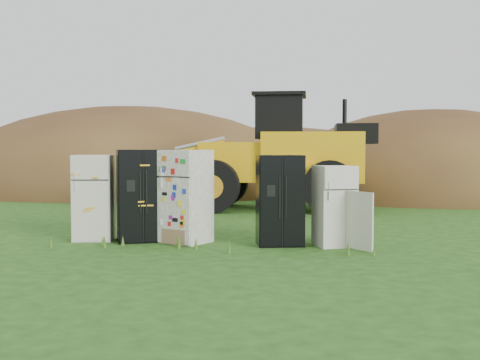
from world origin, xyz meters
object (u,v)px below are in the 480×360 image
object	(u,v)px
wheel_loader	(251,152)
fridge_black_right	(280,200)
fridge_open_door	(335,206)
fridge_leftmost	(94,198)
fridge_black_side	(142,195)
fridge_sticker	(186,196)

from	to	relation	value
wheel_loader	fridge_black_right	bearing A→B (deg)	-79.75
fridge_black_right	wheel_loader	distance (m)	7.17
fridge_black_right	fridge_open_door	world-z (taller)	fridge_black_right
fridge_black_right	fridge_open_door	distance (m)	1.08
fridge_leftmost	fridge_black_side	size ratio (longest dim) A/B	0.94
fridge_open_door	wheel_loader	size ratio (longest dim) A/B	0.21
fridge_black_side	fridge_open_door	bearing A→B (deg)	-23.86
fridge_black_side	wheel_loader	xyz separation A→B (m)	(1.30, 6.86, 0.87)
fridge_leftmost	fridge_open_door	size ratio (longest dim) A/B	1.13
fridge_leftmost	fridge_sticker	distance (m)	1.98
fridge_open_door	fridge_black_right	bearing A→B (deg)	159.32
fridge_leftmost	fridge_open_door	xyz separation A→B (m)	(4.97, 0.06, -0.10)
fridge_open_door	fridge_sticker	bearing A→B (deg)	157.75
wheel_loader	fridge_leftmost	bearing A→B (deg)	-111.03
fridge_black_right	wheel_loader	size ratio (longest dim) A/B	0.24
wheel_loader	fridge_sticker	bearing A→B (deg)	-95.40
fridge_leftmost	wheel_loader	distance (m)	7.38
fridge_sticker	wheel_loader	distance (m)	6.98
fridge_sticker	fridge_leftmost	bearing A→B (deg)	-155.51
fridge_leftmost	fridge_sticker	world-z (taller)	fridge_sticker
fridge_leftmost	fridge_open_door	bearing A→B (deg)	-11.02
fridge_black_right	fridge_open_door	bearing A→B (deg)	-11.21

